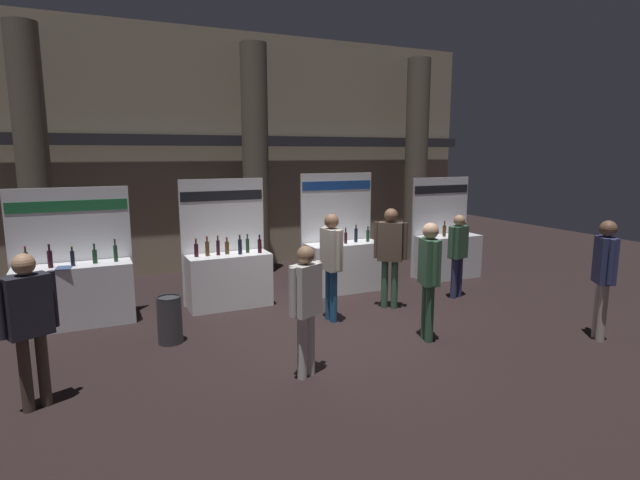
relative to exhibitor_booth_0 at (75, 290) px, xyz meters
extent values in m
plane|color=black|center=(3.81, -1.98, -0.59)|extent=(24.65, 24.65, 0.00)
cube|color=gray|center=(3.81, 3.11, 2.20)|extent=(12.32, 0.25, 5.59)
cube|color=#2D2D33|center=(3.81, 2.80, 2.48)|extent=(12.32, 0.20, 0.24)
cylinder|color=#665B4C|center=(-0.58, 2.09, 1.98)|extent=(0.59, 0.59, 5.15)
cylinder|color=#665B4C|center=(3.81, 2.09, 1.98)|extent=(0.59, 0.59, 5.15)
cylinder|color=#665B4C|center=(8.19, 2.09, 1.98)|extent=(0.59, 0.59, 5.15)
cube|color=white|center=(0.00, -0.05, -0.09)|extent=(1.78, 0.60, 1.01)
cube|color=white|center=(0.00, 0.29, 0.53)|extent=(1.87, 0.04, 2.24)
cube|color=#1E6638|center=(0.00, 0.27, 1.35)|extent=(1.82, 0.01, 0.18)
cylinder|color=#472D14|center=(-0.64, -0.06, 0.55)|extent=(0.07, 0.07, 0.27)
cylinder|color=#472D14|center=(-0.64, -0.06, 0.72)|extent=(0.03, 0.03, 0.08)
cylinder|color=red|center=(-0.64, -0.06, 0.77)|extent=(0.03, 0.03, 0.02)
cylinder|color=black|center=(-0.31, -0.09, 0.55)|extent=(0.08, 0.08, 0.27)
cylinder|color=black|center=(-0.31, -0.09, 0.73)|extent=(0.03, 0.03, 0.09)
cylinder|color=black|center=(-0.31, -0.09, 0.79)|extent=(0.03, 0.03, 0.02)
cylinder|color=black|center=(0.01, -0.11, 0.54)|extent=(0.06, 0.06, 0.24)
cylinder|color=black|center=(0.01, -0.11, 0.69)|extent=(0.03, 0.03, 0.07)
cylinder|color=gold|center=(0.01, -0.11, 0.74)|extent=(0.03, 0.03, 0.02)
cylinder|color=#19381E|center=(0.33, -0.04, 0.53)|extent=(0.07, 0.07, 0.22)
cylinder|color=#19381E|center=(0.33, -0.04, 0.68)|extent=(0.03, 0.03, 0.09)
cylinder|color=black|center=(0.33, -0.04, 0.74)|extent=(0.03, 0.03, 0.02)
cylinder|color=#19381E|center=(0.65, -0.04, 0.55)|extent=(0.06, 0.06, 0.27)
cylinder|color=#19381E|center=(0.65, -0.04, 0.73)|extent=(0.03, 0.03, 0.09)
cylinder|color=black|center=(0.65, -0.04, 0.79)|extent=(0.03, 0.03, 0.02)
cube|color=#334772|center=(-0.12, -0.23, 0.42)|extent=(0.26, 0.31, 0.01)
cube|color=white|center=(2.55, -0.10, -0.11)|extent=(1.49, 0.60, 0.98)
cube|color=white|center=(2.55, 0.24, 0.57)|extent=(1.57, 0.04, 2.33)
cube|color=black|center=(2.55, 0.22, 1.43)|extent=(1.52, 0.01, 0.18)
cylinder|color=black|center=(1.98, -0.05, 0.50)|extent=(0.07, 0.07, 0.23)
cylinder|color=black|center=(1.98, -0.05, 0.66)|extent=(0.03, 0.03, 0.09)
cylinder|color=gold|center=(1.98, -0.05, 0.71)|extent=(0.03, 0.03, 0.02)
cylinder|color=#472D14|center=(2.18, -0.06, 0.51)|extent=(0.07, 0.07, 0.25)
cylinder|color=#472D14|center=(2.18, -0.06, 0.68)|extent=(0.03, 0.03, 0.08)
cylinder|color=red|center=(2.18, -0.06, 0.73)|extent=(0.03, 0.03, 0.02)
cylinder|color=black|center=(2.37, -0.06, 0.52)|extent=(0.06, 0.06, 0.27)
cylinder|color=black|center=(2.37, -0.06, 0.69)|extent=(0.03, 0.03, 0.09)
cylinder|color=gold|center=(2.37, -0.06, 0.74)|extent=(0.03, 0.03, 0.02)
cylinder|color=#472D14|center=(2.54, -0.05, 0.50)|extent=(0.07, 0.07, 0.22)
cylinder|color=#472D14|center=(2.54, -0.05, 0.64)|extent=(0.03, 0.03, 0.07)
cylinder|color=red|center=(2.54, -0.05, 0.69)|extent=(0.03, 0.03, 0.02)
cylinder|color=black|center=(2.75, -0.17, 0.52)|extent=(0.07, 0.07, 0.27)
cylinder|color=black|center=(2.75, -0.17, 0.70)|extent=(0.03, 0.03, 0.08)
cylinder|color=gold|center=(2.75, -0.17, 0.75)|extent=(0.03, 0.03, 0.02)
cylinder|color=#19381E|center=(2.92, -0.07, 0.51)|extent=(0.07, 0.07, 0.25)
cylinder|color=#19381E|center=(2.92, -0.07, 0.68)|extent=(0.03, 0.03, 0.08)
cylinder|color=black|center=(2.92, -0.07, 0.72)|extent=(0.03, 0.03, 0.02)
cylinder|color=black|center=(3.12, -0.19, 0.51)|extent=(0.07, 0.07, 0.25)
cylinder|color=black|center=(3.12, -0.19, 0.67)|extent=(0.03, 0.03, 0.07)
cylinder|color=black|center=(3.12, -0.19, 0.71)|extent=(0.03, 0.03, 0.02)
cube|color=white|center=(4.95, -0.05, -0.10)|extent=(1.52, 0.60, 1.00)
cube|color=white|center=(4.95, 0.29, 0.60)|extent=(1.60, 0.04, 2.39)
cube|color=navy|center=(4.95, 0.26, 1.55)|extent=(1.55, 0.01, 0.18)
cylinder|color=black|center=(4.42, -0.14, 0.54)|extent=(0.07, 0.07, 0.27)
cylinder|color=black|center=(4.42, -0.14, 0.71)|extent=(0.03, 0.03, 0.07)
cylinder|color=black|center=(4.42, -0.14, 0.75)|extent=(0.03, 0.03, 0.02)
cylinder|color=black|center=(4.67, 0.00, 0.52)|extent=(0.07, 0.07, 0.23)
cylinder|color=black|center=(4.67, 0.00, 0.67)|extent=(0.03, 0.03, 0.07)
cylinder|color=red|center=(4.67, 0.00, 0.71)|extent=(0.03, 0.03, 0.02)
cylinder|color=black|center=(4.96, -0.10, 0.51)|extent=(0.06, 0.06, 0.22)
cylinder|color=black|center=(4.96, -0.10, 0.67)|extent=(0.03, 0.03, 0.08)
cylinder|color=red|center=(4.96, -0.10, 0.72)|extent=(0.03, 0.03, 0.02)
cylinder|color=black|center=(5.23, -0.04, 0.54)|extent=(0.07, 0.07, 0.28)
cylinder|color=black|center=(5.23, -0.04, 0.72)|extent=(0.03, 0.03, 0.07)
cylinder|color=gold|center=(5.23, -0.04, 0.76)|extent=(0.03, 0.03, 0.02)
cylinder|color=#19381E|center=(5.47, -0.10, 0.52)|extent=(0.07, 0.07, 0.24)
cylinder|color=#19381E|center=(5.47, -0.10, 0.67)|extent=(0.03, 0.03, 0.06)
cylinder|color=black|center=(5.47, -0.10, 0.71)|extent=(0.03, 0.03, 0.02)
cube|color=white|center=(7.62, -0.04, -0.11)|extent=(1.45, 0.60, 0.96)
cube|color=white|center=(7.62, 0.30, 0.53)|extent=(1.52, 0.04, 2.25)
cube|color=black|center=(7.62, 0.27, 1.39)|extent=(1.48, 0.01, 0.18)
cylinder|color=#472D14|center=(7.14, -0.07, 0.48)|extent=(0.07, 0.07, 0.23)
cylinder|color=#472D14|center=(7.14, -0.07, 0.63)|extent=(0.03, 0.03, 0.07)
cylinder|color=gold|center=(7.14, -0.07, 0.68)|extent=(0.03, 0.03, 0.02)
cylinder|color=#472D14|center=(7.46, -0.07, 0.49)|extent=(0.08, 0.08, 0.24)
cylinder|color=#472D14|center=(7.46, -0.07, 0.65)|extent=(0.03, 0.03, 0.09)
cylinder|color=red|center=(7.46, -0.07, 0.71)|extent=(0.03, 0.03, 0.02)
cylinder|color=black|center=(7.78, -0.09, 0.49)|extent=(0.07, 0.07, 0.24)
cylinder|color=black|center=(7.78, -0.09, 0.64)|extent=(0.03, 0.03, 0.06)
cylinder|color=red|center=(7.78, -0.09, 0.68)|extent=(0.03, 0.03, 0.02)
cylinder|color=#472D14|center=(8.09, 0.02, 0.50)|extent=(0.07, 0.07, 0.27)
cylinder|color=#472D14|center=(8.09, 0.02, 0.67)|extent=(0.03, 0.03, 0.06)
cylinder|color=red|center=(8.09, 0.02, 0.71)|extent=(0.03, 0.03, 0.02)
cylinder|color=#38383D|center=(1.27, -1.49, -0.25)|extent=(0.36, 0.36, 0.69)
torus|color=black|center=(1.27, -1.49, 0.11)|extent=(0.36, 0.36, 0.02)
cylinder|color=silver|center=(2.71, -3.37, -0.19)|extent=(0.12, 0.12, 0.81)
cylinder|color=silver|center=(2.57, -3.44, -0.19)|extent=(0.12, 0.12, 0.81)
cube|color=silver|center=(2.64, -3.41, 0.54)|extent=(0.44, 0.36, 0.64)
sphere|color=#8C6647|center=(2.64, -3.41, 0.98)|extent=(0.22, 0.22, 0.22)
cylinder|color=silver|center=(2.86, -3.30, 0.56)|extent=(0.08, 0.08, 0.61)
cylinder|color=silver|center=(2.43, -3.51, 0.56)|extent=(0.08, 0.08, 0.61)
cylinder|color=#33563D|center=(4.82, -2.95, -0.16)|extent=(0.12, 0.12, 0.87)
cylinder|color=#33563D|center=(4.78, -3.10, -0.16)|extent=(0.12, 0.12, 0.87)
cube|color=#33563D|center=(4.80, -3.03, 0.62)|extent=(0.30, 0.38, 0.69)
sphere|color=tan|center=(4.80, -3.03, 1.08)|extent=(0.24, 0.24, 0.24)
cylinder|color=#33563D|center=(4.86, -2.82, 0.63)|extent=(0.08, 0.08, 0.65)
cylinder|color=#33563D|center=(4.75, -3.24, 0.63)|extent=(0.08, 0.08, 0.65)
cylinder|color=navy|center=(3.89, -1.68, -0.16)|extent=(0.12, 0.12, 0.88)
cylinder|color=navy|center=(3.89, -1.52, -0.16)|extent=(0.12, 0.12, 0.88)
cube|color=#ADA393|center=(3.89, -1.60, 0.63)|extent=(0.24, 0.40, 0.69)
sphere|color=brown|center=(3.89, -1.60, 1.10)|extent=(0.24, 0.24, 0.24)
cylinder|color=#ADA393|center=(3.90, -1.84, 0.65)|extent=(0.08, 0.08, 0.66)
cylinder|color=#ADA393|center=(3.89, -1.36, 0.65)|extent=(0.08, 0.08, 0.66)
cylinder|color=#47382D|center=(-0.31, -2.84, -0.17)|extent=(0.12, 0.12, 0.85)
cylinder|color=#47382D|center=(-0.47, -2.92, -0.17)|extent=(0.12, 0.12, 0.85)
cube|color=#23232D|center=(-0.39, -2.88, 0.59)|extent=(0.50, 0.40, 0.67)
sphere|color=tan|center=(-0.39, -2.88, 1.05)|extent=(0.23, 0.23, 0.23)
cylinder|color=#23232D|center=(-0.15, -2.77, 0.60)|extent=(0.08, 0.08, 0.64)
cylinder|color=#23232D|center=(-0.63, -2.99, 0.60)|extent=(0.08, 0.08, 0.64)
cylinder|color=navy|center=(6.81, -1.37, -0.20)|extent=(0.12, 0.12, 0.79)
cylinder|color=navy|center=(6.65, -1.42, -0.20)|extent=(0.12, 0.12, 0.79)
cube|color=#33563D|center=(6.73, -1.39, 0.51)|extent=(0.40, 0.32, 0.62)
sphere|color=tan|center=(6.73, -1.39, 0.93)|extent=(0.22, 0.22, 0.22)
cylinder|color=#33563D|center=(6.95, -1.33, 0.52)|extent=(0.08, 0.08, 0.59)
cylinder|color=#33563D|center=(6.52, -1.45, 0.52)|extent=(0.08, 0.08, 0.59)
cylinder|color=#ADA393|center=(7.23, -4.04, -0.15)|extent=(0.12, 0.12, 0.88)
cylinder|color=#ADA393|center=(7.14, -4.18, -0.15)|extent=(0.12, 0.12, 0.88)
cube|color=navy|center=(7.19, -4.11, 0.63)|extent=(0.38, 0.41, 0.70)
sphere|color=brown|center=(7.19, -4.11, 1.11)|extent=(0.24, 0.24, 0.24)
cylinder|color=navy|center=(7.30, -3.93, 0.65)|extent=(0.08, 0.08, 0.66)
cylinder|color=navy|center=(7.07, -4.29, 0.65)|extent=(0.08, 0.08, 0.66)
cylinder|color=#33563D|center=(5.23, -1.48, -0.15)|extent=(0.12, 0.12, 0.88)
cylinder|color=#33563D|center=(5.10, -1.36, -0.15)|extent=(0.12, 0.12, 0.88)
cube|color=#47382D|center=(5.17, -1.42, 0.64)|extent=(0.48, 0.46, 0.70)
sphere|color=brown|center=(5.17, -1.42, 1.11)|extent=(0.24, 0.24, 0.24)
cylinder|color=#47382D|center=(5.36, -1.59, 0.65)|extent=(0.08, 0.08, 0.66)
cylinder|color=#47382D|center=(4.97, -1.25, 0.65)|extent=(0.08, 0.08, 0.66)
camera|label=1|loc=(0.24, -8.95, 2.22)|focal=28.37mm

